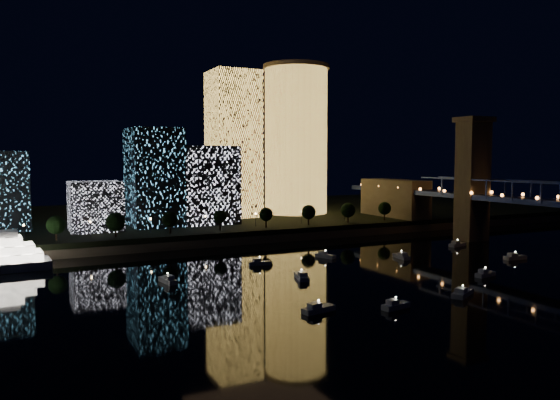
# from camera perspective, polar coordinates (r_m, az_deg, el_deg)

# --- Properties ---
(ground) EXTENTS (520.00, 520.00, 0.00)m
(ground) POSITION_cam_1_polar(r_m,az_deg,el_deg) (157.48, 15.72, -8.05)
(ground) COLOR black
(ground) RESTS_ON ground
(far_bank) EXTENTS (420.00, 160.00, 5.00)m
(far_bank) POSITION_cam_1_polar(r_m,az_deg,el_deg) (294.43, -5.59, -1.66)
(far_bank) COLOR black
(far_bank) RESTS_ON ground
(seawall) EXTENTS (420.00, 6.00, 3.00)m
(seawall) POSITION_cam_1_polar(r_m,az_deg,el_deg) (223.84, 1.51, -3.82)
(seawall) COLOR #6B5E4C
(seawall) RESTS_ON ground
(tower_cylindrical) EXTENTS (34.00, 34.00, 75.81)m
(tower_cylindrical) POSITION_cam_1_polar(r_m,az_deg,el_deg) (282.94, 1.68, 6.33)
(tower_cylindrical) COLOR #F1B74D
(tower_cylindrical) RESTS_ON far_bank
(tower_rectangular) EXTENTS (22.07, 22.07, 70.22)m
(tower_rectangular) POSITION_cam_1_polar(r_m,az_deg,el_deg) (266.91, -4.89, 5.80)
(tower_rectangular) COLOR #F1B74D
(tower_rectangular) RESTS_ON far_bank
(midrise_blocks) EXTENTS (104.56, 41.63, 40.96)m
(midrise_blocks) POSITION_cam_1_polar(r_m,az_deg,el_deg) (236.99, -15.67, 1.46)
(midrise_blocks) COLOR white
(midrise_blocks) RESTS_ON far_bank
(motorboats) EXTENTS (120.77, 65.96, 2.78)m
(motorboats) POSITION_cam_1_polar(r_m,az_deg,el_deg) (162.65, 10.42, -7.26)
(motorboats) COLOR silver
(motorboats) RESTS_ON ground
(esplanade_trees) EXTENTS (165.87, 6.81, 8.91)m
(esplanade_trees) POSITION_cam_1_polar(r_m,az_deg,el_deg) (215.55, -6.68, -1.76)
(esplanade_trees) COLOR black
(esplanade_trees) RESTS_ON far_bank
(street_lamps) EXTENTS (132.70, 0.70, 5.65)m
(street_lamps) POSITION_cam_1_polar(r_m,az_deg,el_deg) (220.56, -7.80, -2.01)
(street_lamps) COLOR black
(street_lamps) RESTS_ON far_bank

